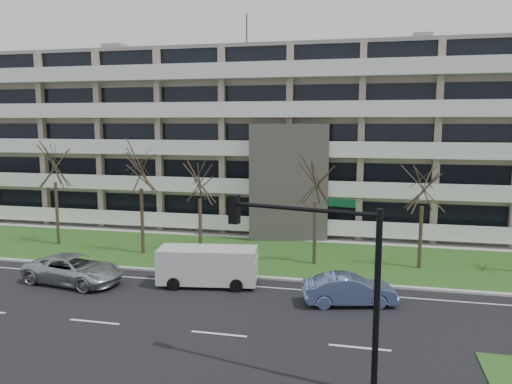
% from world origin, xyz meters
% --- Properties ---
extents(ground, '(160.00, 160.00, 0.00)m').
position_xyz_m(ground, '(0.00, 0.00, 0.00)').
color(ground, black).
rests_on(ground, ground).
extents(grass_verge, '(90.00, 10.00, 0.06)m').
position_xyz_m(grass_verge, '(0.00, 13.00, 0.03)').
color(grass_verge, '#294E1A').
rests_on(grass_verge, ground).
extents(curb, '(90.00, 0.35, 0.12)m').
position_xyz_m(curb, '(0.00, 8.00, 0.06)').
color(curb, '#B2B2AD').
rests_on(curb, ground).
extents(sidewalk, '(90.00, 2.00, 0.08)m').
position_xyz_m(sidewalk, '(0.00, 18.50, 0.04)').
color(sidewalk, '#B2B2AD').
rests_on(sidewalk, ground).
extents(lane_edge_line, '(90.00, 0.12, 0.01)m').
position_xyz_m(lane_edge_line, '(0.00, 6.50, 0.01)').
color(lane_edge_line, white).
rests_on(lane_edge_line, ground).
extents(apartment_building, '(60.50, 15.10, 18.75)m').
position_xyz_m(apartment_building, '(-0.01, 25.32, 7.61)').
color(apartment_building, tan).
rests_on(apartment_building, ground).
extents(silver_pickup, '(6.14, 3.54, 1.61)m').
position_xyz_m(silver_pickup, '(-10.07, 4.81, 0.81)').
color(silver_pickup, '#ABAEB2').
rests_on(silver_pickup, ground).
extents(blue_sedan, '(4.90, 2.70, 1.53)m').
position_xyz_m(blue_sedan, '(5.38, 4.87, 0.76)').
color(blue_sedan, '#6677B2').
rests_on(blue_sedan, ground).
extents(white_van, '(5.75, 2.87, 2.14)m').
position_xyz_m(white_van, '(-2.46, 6.18, 1.28)').
color(white_van, silver).
rests_on(white_van, ground).
extents(traffic_signal, '(5.59, 1.62, 6.62)m').
position_xyz_m(traffic_signal, '(4.71, -3.08, 4.28)').
color(traffic_signal, black).
rests_on(traffic_signal, ground).
extents(tree_1, '(4.21, 4.21, 8.41)m').
position_xyz_m(tree_1, '(-16.41, 12.60, 6.54)').
color(tree_1, '#382B21').
rests_on(tree_1, ground).
extents(tree_2, '(4.11, 4.11, 8.22)m').
position_xyz_m(tree_2, '(-9.06, 11.57, 6.39)').
color(tree_2, '#382B21').
rests_on(tree_2, ground).
extents(tree_3, '(3.52, 3.52, 7.04)m').
position_xyz_m(tree_3, '(-5.03, 12.13, 5.47)').
color(tree_3, '#382B21').
rests_on(tree_3, ground).
extents(tree_4, '(3.68, 3.68, 7.35)m').
position_xyz_m(tree_4, '(2.88, 11.65, 5.71)').
color(tree_4, '#382B21').
rests_on(tree_4, ground).
extents(tree_5, '(3.54, 3.54, 7.09)m').
position_xyz_m(tree_5, '(9.41, 12.13, 5.51)').
color(tree_5, '#382B21').
rests_on(tree_5, ground).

